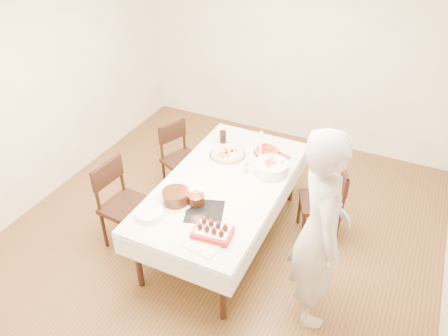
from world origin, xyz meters
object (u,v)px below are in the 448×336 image
at_px(chair_right_savory, 320,203).
at_px(cola_glass, 223,137).
at_px(chair_left_dessert, 127,207).
at_px(taper_candle, 261,148).
at_px(birthday_cake, 196,196).
at_px(person, 320,232).
at_px(pasta_bowl, 271,167).
at_px(pizza_pepperoni, 266,151).
at_px(layer_cake, 176,197).
at_px(chair_left_savory, 183,161).
at_px(pizza_white, 227,154).
at_px(dining_table, 224,211).
at_px(strawberry_box, 213,232).

xyz_separation_m(chair_right_savory, cola_glass, (-1.23, 0.21, 0.38)).
relative_size(chair_left_dessert, taper_candle, 2.33).
bearing_deg(birthday_cake, person, -3.98).
relative_size(chair_right_savory, chair_left_dessert, 0.92).
height_order(chair_right_savory, pasta_bowl, chair_right_savory).
height_order(pizza_pepperoni, layer_cake, layer_cake).
distance_m(chair_left_savory, layer_cake, 1.21).
xyz_separation_m(chair_right_savory, birthday_cake, (-0.99, -0.89, 0.40)).
bearing_deg(person, taper_candle, 18.81).
bearing_deg(pizza_white, taper_candle, -0.46).
relative_size(chair_right_savory, birthday_cake, 5.73).
bearing_deg(cola_glass, person, -39.48).
bearing_deg(cola_glass, pizza_pepperoni, 1.29).
height_order(dining_table, strawberry_box, strawberry_box).
relative_size(layer_cake, birthday_cake, 2.10).
bearing_deg(taper_candle, layer_cake, -116.99).
bearing_deg(birthday_cake, layer_cake, -160.32).
height_order(pizza_white, birthday_cake, birthday_cake).
distance_m(chair_left_dessert, pizza_pepperoni, 1.61).
xyz_separation_m(person, pasta_bowl, (-0.73, 0.86, -0.13)).
distance_m(chair_left_savory, cola_glass, 0.61).
distance_m(pizza_white, strawberry_box, 1.26).
height_order(chair_right_savory, chair_left_dessert, chair_left_dessert).
height_order(chair_left_savory, birthday_cake, birthday_cake).
relative_size(chair_left_savory, taper_candle, 2.14).
height_order(pizza_white, layer_cake, layer_cake).
bearing_deg(birthday_cake, chair_right_savory, 42.06).
bearing_deg(chair_left_savory, layer_cake, 139.65).
bearing_deg(chair_left_savory, chair_left_dessert, 108.60).
height_order(pasta_bowl, strawberry_box, pasta_bowl).
distance_m(dining_table, strawberry_box, 0.87).
xyz_separation_m(pizza_white, layer_cake, (-0.10, -0.93, 0.04)).
relative_size(dining_table, pizza_white, 5.34).
bearing_deg(birthday_cake, taper_candle, 71.26).
height_order(chair_left_dessert, cola_glass, chair_left_dessert).
bearing_deg(taper_candle, strawberry_box, -88.20).
height_order(pasta_bowl, cola_glass, cola_glass).
relative_size(pizza_white, taper_candle, 0.97).
bearing_deg(person, chair_left_dessert, 65.34).
height_order(chair_right_savory, layer_cake, chair_right_savory).
bearing_deg(cola_glass, chair_left_savory, -162.52).
xyz_separation_m(taper_candle, birthday_cake, (-0.29, -0.87, -0.12)).
distance_m(chair_right_savory, birthday_cake, 1.38).
distance_m(taper_candle, layer_cake, 1.05).
relative_size(taper_candle, birthday_cake, 2.68).
bearing_deg(birthday_cake, pizza_pepperoni, 76.05).
bearing_deg(pizza_white, chair_right_savory, 1.04).
bearing_deg(birthday_cake, chair_left_savory, 126.55).
bearing_deg(pizza_pepperoni, strawberry_box, -87.80).
height_order(chair_right_savory, chair_left_savory, chair_left_savory).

